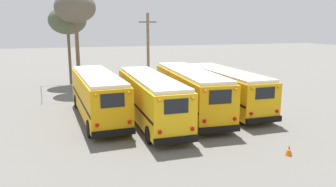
% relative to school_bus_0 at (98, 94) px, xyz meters
% --- Properties ---
extents(ground_plane, '(160.00, 160.00, 0.00)m').
position_rel_school_bus_0_xyz_m(ground_plane, '(4.80, -0.66, -1.71)').
color(ground_plane, '#66635E').
extents(school_bus_0, '(2.99, 10.25, 3.13)m').
position_rel_school_bus_0_xyz_m(school_bus_0, '(0.00, 0.00, 0.00)').
color(school_bus_0, '#E5A00C').
rests_on(school_bus_0, ground).
extents(school_bus_1, '(2.52, 10.81, 3.09)m').
position_rel_school_bus_0_xyz_m(school_bus_1, '(3.20, -1.77, -0.03)').
color(school_bus_1, yellow).
rests_on(school_bus_1, ground).
extents(school_bus_2, '(3.10, 10.98, 3.20)m').
position_rel_school_bus_0_xyz_m(school_bus_2, '(6.41, -0.80, 0.03)').
color(school_bus_2, '#E5A00C').
rests_on(school_bus_2, ground).
extents(school_bus_3, '(2.62, 10.61, 2.97)m').
position_rel_school_bus_0_xyz_m(school_bus_3, '(9.61, -0.02, -0.09)').
color(school_bus_3, '#EAAA0F').
rests_on(school_bus_3, ground).
extents(utility_pole, '(1.80, 0.29, 7.57)m').
position_rel_school_bus_0_xyz_m(utility_pole, '(6.28, 10.69, 2.23)').
color(utility_pole, '#75604C').
rests_on(utility_pole, ground).
extents(bare_tree_0, '(3.95, 3.95, 8.34)m').
position_rel_school_bus_0_xyz_m(bare_tree_0, '(-1.42, 14.91, 5.10)').
color(bare_tree_0, brown).
rests_on(bare_tree_0, ground).
extents(bare_tree_1, '(3.92, 3.92, 9.48)m').
position_rel_school_bus_0_xyz_m(bare_tree_1, '(-0.71, 11.38, 6.21)').
color(bare_tree_1, brown).
rests_on(bare_tree_1, ground).
extents(fence_line, '(17.67, 0.06, 1.42)m').
position_rel_school_bus_0_xyz_m(fence_line, '(4.80, 6.23, -0.72)').
color(fence_line, '#939399').
rests_on(fence_line, ground).
extents(traffic_cone, '(0.36, 0.36, 0.53)m').
position_rel_school_bus_0_xyz_m(traffic_cone, '(8.23, -9.51, -1.44)').
color(traffic_cone, orange).
rests_on(traffic_cone, ground).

